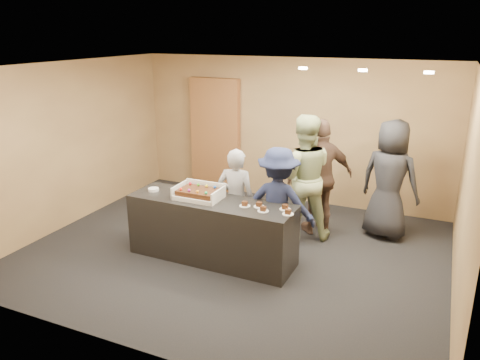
% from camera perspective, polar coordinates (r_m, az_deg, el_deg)
% --- Properties ---
extents(room, '(6.04, 6.00, 2.70)m').
position_cam_1_polar(room, '(6.63, -0.67, 1.93)').
color(room, black).
rests_on(room, ground).
extents(serving_counter, '(2.41, 0.74, 0.90)m').
position_cam_1_polar(serving_counter, '(6.71, -3.47, -6.08)').
color(serving_counter, black).
rests_on(serving_counter, floor).
extents(storage_cabinet, '(1.03, 0.15, 2.28)m').
position_cam_1_polar(storage_cabinet, '(9.43, -3.02, 5.43)').
color(storage_cabinet, brown).
rests_on(storage_cabinet, floor).
extents(cake_box, '(0.65, 0.45, 0.19)m').
position_cam_1_polar(cake_box, '(6.63, -4.96, -1.80)').
color(cake_box, white).
rests_on(cake_box, serving_counter).
extents(sheet_cake, '(0.55, 0.38, 0.11)m').
position_cam_1_polar(sheet_cake, '(6.60, -5.08, -1.44)').
color(sheet_cake, black).
rests_on(sheet_cake, cake_box).
extents(plate_stack, '(0.16, 0.16, 0.04)m').
position_cam_1_polar(plate_stack, '(7.02, -10.50, -1.14)').
color(plate_stack, white).
rests_on(plate_stack, serving_counter).
extents(slice_a, '(0.15, 0.15, 0.07)m').
position_cam_1_polar(slice_a, '(6.30, 0.59, -3.01)').
color(slice_a, white).
rests_on(slice_a, serving_counter).
extents(slice_b, '(0.15, 0.15, 0.07)m').
position_cam_1_polar(slice_b, '(6.29, 2.35, -3.09)').
color(slice_b, white).
rests_on(slice_b, serving_counter).
extents(slice_c, '(0.15, 0.15, 0.07)m').
position_cam_1_polar(slice_c, '(6.14, 2.84, -3.62)').
color(slice_c, white).
rests_on(slice_c, serving_counter).
extents(slice_d, '(0.15, 0.15, 0.07)m').
position_cam_1_polar(slice_d, '(6.22, 5.52, -3.39)').
color(slice_d, white).
rests_on(slice_d, serving_counter).
extents(slice_e, '(0.15, 0.15, 0.07)m').
position_cam_1_polar(slice_e, '(6.07, 5.88, -3.98)').
color(slice_e, white).
rests_on(slice_e, serving_counter).
extents(person_server_grey, '(0.60, 0.43, 1.56)m').
position_cam_1_polar(person_server_grey, '(6.89, -0.48, -2.45)').
color(person_server_grey, '#99989D').
rests_on(person_server_grey, floor).
extents(person_sage_man, '(1.16, 1.04, 1.97)m').
position_cam_1_polar(person_sage_man, '(7.31, 7.65, 0.32)').
color(person_sage_man, '#A1AD7A').
rests_on(person_sage_man, floor).
extents(person_navy_man, '(1.11, 0.70, 1.64)m').
position_cam_1_polar(person_navy_man, '(6.65, 4.66, -2.91)').
color(person_navy_man, '#1A2141').
rests_on(person_navy_man, floor).
extents(person_brown_extra, '(1.14, 1.05, 1.87)m').
position_cam_1_polar(person_brown_extra, '(7.53, 9.77, 0.35)').
color(person_brown_extra, brown).
rests_on(person_brown_extra, floor).
extents(person_dark_suit, '(1.05, 0.82, 1.89)m').
position_cam_1_polar(person_dark_suit, '(7.63, 17.78, 0.05)').
color(person_dark_suit, '#242429').
rests_on(person_dark_suit, floor).
extents(ceiling_spotlights, '(1.72, 0.12, 0.03)m').
position_cam_1_polar(ceiling_spotlights, '(6.40, 14.74, 12.82)').
color(ceiling_spotlights, '#FFEAC6').
rests_on(ceiling_spotlights, ceiling).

